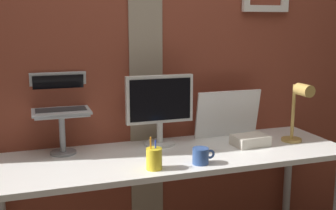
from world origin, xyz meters
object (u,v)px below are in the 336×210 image
Objects in this scene: coffee_mug at (201,156)px; laptop at (60,100)px; pen_cup at (154,159)px; monitor at (160,104)px; desk_lamp at (299,107)px; whiteboard_panel at (228,114)px.

laptop is at bearing 144.96° from coffee_mug.
laptop reaches higher than pen_cup.
monitor is 3.43× the size of coffee_mug.
monitor is 0.46m from pen_cup.
desk_lamp is (0.77, -0.24, -0.02)m from monitor.
monitor is 0.45m from coffee_mug.
monitor is at bearing 162.89° from desk_lamp.
desk_lamp is at bearing -17.11° from monitor.
whiteboard_panel is 1.16× the size of desk_lamp.
desk_lamp is 2.18× the size of pen_cup.
whiteboard_panel is (0.45, 0.03, -0.10)m from monitor.
laptop is 1.85× the size of pen_cup.
desk_lamp is at bearing -12.83° from laptop.
desk_lamp is at bearing 9.32° from pen_cup.
whiteboard_panel reaches higher than pen_cup.
monitor is at bearing 103.78° from coffee_mug.
desk_lamp is 3.02× the size of coffee_mug.
laptop reaches higher than desk_lamp.
coffee_mug is (0.10, -0.39, -0.20)m from monitor.
desk_lamp reaches higher than pen_cup.
laptop is at bearing 177.95° from whiteboard_panel.
laptop reaches higher than whiteboard_panel.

